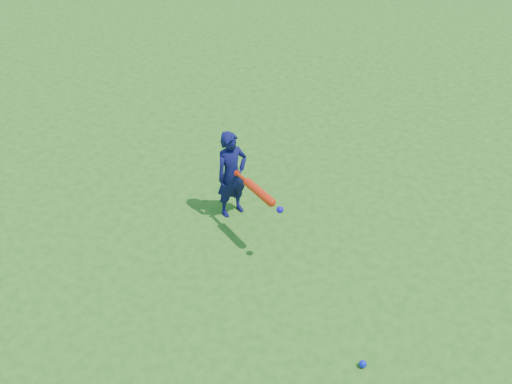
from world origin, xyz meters
TOP-DOWN VIEW (x-y plane):
  - ground at (0.00, 0.00)m, footprint 80.00×80.00m
  - child at (-0.13, 0.53)m, footprint 0.40×0.48m
  - ground_ball_blue at (2.15, -0.72)m, footprint 0.07×0.07m
  - bat_swing at (0.47, 0.22)m, footprint 0.81×0.39m

SIDE VIEW (x-z plane):
  - ground at x=0.00m, z-range 0.00..0.00m
  - ground_ball_blue at x=2.15m, z-range 0.00..0.07m
  - child at x=-0.13m, z-range 0.00..1.12m
  - bat_swing at x=0.47m, z-range 0.67..0.76m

